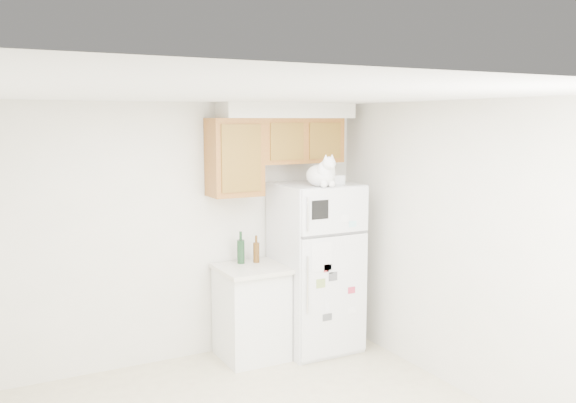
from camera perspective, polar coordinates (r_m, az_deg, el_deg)
room_shell at (r=4.34m, az=-1.52°, el=-1.09°), size 3.84×4.04×2.52m
refrigerator at (r=6.23m, az=2.63°, el=-6.13°), size 0.76×0.78×1.70m
base_counter at (r=6.09m, az=-3.45°, el=-10.25°), size 0.64×0.64×0.92m
cat at (r=5.82m, az=3.25°, el=2.58°), size 0.31×0.46×0.32m
storage_box_back at (r=6.15m, az=3.44°, el=2.20°), size 0.20×0.16×0.10m
storage_box_front at (r=6.04m, az=4.48°, el=2.05°), size 0.16×0.13×0.09m
bottle_green at (r=6.06m, az=-4.44°, el=-4.31°), size 0.07×0.07×0.32m
bottle_amber at (r=6.09m, az=-2.99°, el=-4.46°), size 0.06×0.06×0.27m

